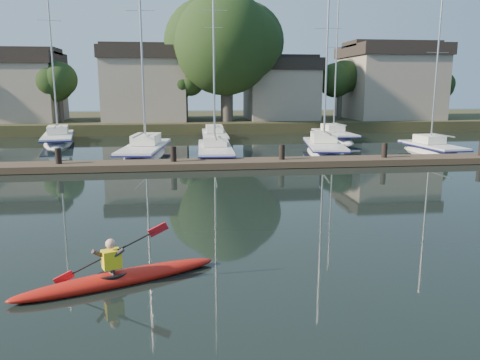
{
  "coord_description": "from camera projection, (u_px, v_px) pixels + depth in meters",
  "views": [
    {
      "loc": [
        -2.57,
        -11.35,
        4.35
      ],
      "look_at": [
        -0.59,
        4.31,
        1.2
      ],
      "focal_mm": 35.0,
      "sensor_mm": 36.0,
      "label": 1
    }
  ],
  "objects": [
    {
      "name": "sailboat_1",
      "position": [
        145.0,
        159.0,
        30.15
      ],
      "size": [
        3.44,
        9.67,
        15.47
      ],
      "rotation": [
        0.0,
        0.0,
        -0.12
      ],
      "color": "white",
      "rests_on": "ground"
    },
    {
      "name": "sailboat_6",
      "position": [
        215.0,
        142.0,
        39.22
      ],
      "size": [
        2.37,
        9.83,
        15.53
      ],
      "rotation": [
        0.0,
        0.0,
        -0.03
      ],
      "color": "white",
      "rests_on": "ground"
    },
    {
      "name": "kayak",
      "position": [
        118.0,
        276.0,
        10.51
      ],
      "size": [
        4.54,
        2.39,
        1.49
      ],
      "rotation": [
        0.0,
        0.0,
        0.4
      ],
      "color": "red",
      "rests_on": "ground"
    },
    {
      "name": "shore",
      "position": [
        219.0,
        97.0,
        50.98
      ],
      "size": [
        90.0,
        25.25,
        12.75
      ],
      "color": "#2D341A",
      "rests_on": "ground"
    },
    {
      "name": "sailboat_5",
      "position": [
        59.0,
        145.0,
        37.19
      ],
      "size": [
        4.06,
        9.95,
        16.05
      ],
      "rotation": [
        0.0,
        0.0,
        0.19
      ],
      "color": "white",
      "rests_on": "ground"
    },
    {
      "name": "sailboat_2",
      "position": [
        215.0,
        159.0,
        30.07
      ],
      "size": [
        2.56,
        9.38,
        15.39
      ],
      "rotation": [
        0.0,
        0.0,
        -0.04
      ],
      "color": "white",
      "rests_on": "ground"
    },
    {
      "name": "sailboat_4",
      "position": [
        431.0,
        156.0,
        31.46
      ],
      "size": [
        2.44,
        6.85,
        11.46
      ],
      "rotation": [
        0.0,
        0.0,
        0.06
      ],
      "color": "white",
      "rests_on": "ground"
    },
    {
      "name": "dock",
      "position": [
        228.0,
        163.0,
        25.79
      ],
      "size": [
        34.0,
        2.0,
        1.8
      ],
      "color": "#4C392B",
      "rests_on": "ground"
    },
    {
      "name": "sailboat_3",
      "position": [
        324.0,
        156.0,
        31.57
      ],
      "size": [
        3.76,
        8.96,
        14.02
      ],
      "rotation": [
        0.0,
        0.0,
        -0.17
      ],
      "color": "white",
      "rests_on": "ground"
    },
    {
      "name": "ground",
      "position": [
        283.0,
        256.0,
        12.21
      ],
      "size": [
        160.0,
        160.0,
        0.0
      ],
      "primitive_type": "plane",
      "color": "black",
      "rests_on": "ground"
    },
    {
      "name": "sailboat_7",
      "position": [
        334.0,
        141.0,
        39.76
      ],
      "size": [
        2.22,
        8.16,
        13.13
      ],
      "rotation": [
        0.0,
        0.0,
        0.01
      ],
      "color": "white",
      "rests_on": "ground"
    }
  ]
}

